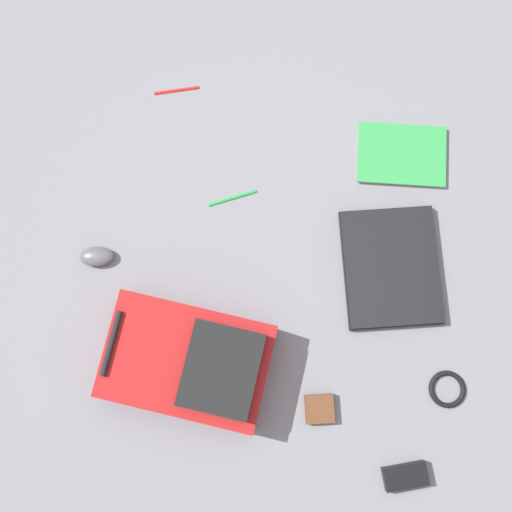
{
  "coord_description": "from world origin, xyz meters",
  "views": [
    {
      "loc": [
        -0.28,
        0.01,
        1.85
      ],
      "look_at": [
        0.04,
        0.02,
        0.02
      ],
      "focal_mm": 44.76,
      "sensor_mm": 36.0,
      "label": 1
    }
  ],
  "objects_px": {
    "cable_coil": "(447,389)",
    "pen_black": "(233,198)",
    "laptop": "(391,267)",
    "earbud_pouch": "(319,409)",
    "computer_mouse": "(97,257)",
    "backpack": "(190,362)",
    "pen_blue": "(176,90)",
    "power_brick": "(405,476)",
    "book_red": "(401,155)"
  },
  "relations": [
    {
      "from": "laptop",
      "to": "earbud_pouch",
      "type": "relative_size",
      "value": 4.75
    },
    {
      "from": "pen_black",
      "to": "computer_mouse",
      "type": "bearing_deg",
      "value": 117.06
    },
    {
      "from": "book_red",
      "to": "computer_mouse",
      "type": "xyz_separation_m",
      "value": [
        -0.35,
        0.89,
        0.01
      ]
    },
    {
      "from": "book_red",
      "to": "laptop",
      "type": "bearing_deg",
      "value": 174.98
    },
    {
      "from": "book_red",
      "to": "earbud_pouch",
      "type": "distance_m",
      "value": 0.79
    },
    {
      "from": "backpack",
      "to": "pen_black",
      "type": "xyz_separation_m",
      "value": [
        0.49,
        -0.09,
        -0.06
      ]
    },
    {
      "from": "power_brick",
      "to": "pen_black",
      "type": "height_order",
      "value": "power_brick"
    },
    {
      "from": "computer_mouse",
      "to": "pen_black",
      "type": "xyz_separation_m",
      "value": [
        0.2,
        -0.39,
        -0.01
      ]
    },
    {
      "from": "laptop",
      "to": "pen_black",
      "type": "distance_m",
      "value": 0.51
    },
    {
      "from": "book_red",
      "to": "pen_black",
      "type": "relative_size",
      "value": 1.82
    },
    {
      "from": "laptop",
      "to": "earbud_pouch",
      "type": "xyz_separation_m",
      "value": [
        -0.41,
        0.2,
        -0.0
      ]
    },
    {
      "from": "laptop",
      "to": "power_brick",
      "type": "relative_size",
      "value": 3.17
    },
    {
      "from": "cable_coil",
      "to": "power_brick",
      "type": "xyz_separation_m",
      "value": [
        -0.24,
        0.12,
        0.01
      ]
    },
    {
      "from": "laptop",
      "to": "pen_black",
      "type": "relative_size",
      "value": 2.56
    },
    {
      "from": "pen_blue",
      "to": "earbud_pouch",
      "type": "height_order",
      "value": "earbud_pouch"
    },
    {
      "from": "laptop",
      "to": "cable_coil",
      "type": "bearing_deg",
      "value": -154.43
    },
    {
      "from": "backpack",
      "to": "power_brick",
      "type": "relative_size",
      "value": 4.11
    },
    {
      "from": "laptop",
      "to": "book_red",
      "type": "bearing_deg",
      "value": -5.02
    },
    {
      "from": "computer_mouse",
      "to": "pen_blue",
      "type": "distance_m",
      "value": 0.57
    },
    {
      "from": "laptop",
      "to": "computer_mouse",
      "type": "xyz_separation_m",
      "value": [
        -0.01,
        0.86,
        0.0
      ]
    },
    {
      "from": "pen_black",
      "to": "backpack",
      "type": "bearing_deg",
      "value": 169.54
    },
    {
      "from": "book_red",
      "to": "pen_blue",
      "type": "xyz_separation_m",
      "value": [
        0.18,
        0.69,
        -0.0
      ]
    },
    {
      "from": "backpack",
      "to": "earbud_pouch",
      "type": "relative_size",
      "value": 6.17
    },
    {
      "from": "cable_coil",
      "to": "pen_black",
      "type": "distance_m",
      "value": 0.83
    },
    {
      "from": "cable_coil",
      "to": "pen_black",
      "type": "xyz_separation_m",
      "value": [
        0.53,
        0.64,
        -0.0
      ]
    },
    {
      "from": "laptop",
      "to": "power_brick",
      "type": "distance_m",
      "value": 0.58
    },
    {
      "from": "backpack",
      "to": "earbud_pouch",
      "type": "xyz_separation_m",
      "value": [
        -0.11,
        -0.37,
        -0.05
      ]
    },
    {
      "from": "backpack",
      "to": "pen_blue",
      "type": "bearing_deg",
      "value": 6.95
    },
    {
      "from": "computer_mouse",
      "to": "cable_coil",
      "type": "distance_m",
      "value": 1.08
    },
    {
      "from": "earbud_pouch",
      "to": "backpack",
      "type": "bearing_deg",
      "value": 72.68
    },
    {
      "from": "cable_coil",
      "to": "computer_mouse",
      "type": "bearing_deg",
      "value": 71.84
    },
    {
      "from": "earbud_pouch",
      "to": "pen_black",
      "type": "bearing_deg",
      "value": 24.52
    },
    {
      "from": "laptop",
      "to": "book_red",
      "type": "distance_m",
      "value": 0.35
    },
    {
      "from": "laptop",
      "to": "earbud_pouch",
      "type": "height_order",
      "value": "laptop"
    },
    {
      "from": "cable_coil",
      "to": "pen_blue",
      "type": "bearing_deg",
      "value": 43.6
    },
    {
      "from": "computer_mouse",
      "to": "earbud_pouch",
      "type": "relative_size",
      "value": 1.25
    },
    {
      "from": "power_brick",
      "to": "laptop",
      "type": "bearing_deg",
      "value": 4.25
    },
    {
      "from": "laptop",
      "to": "computer_mouse",
      "type": "distance_m",
      "value": 0.86
    },
    {
      "from": "book_red",
      "to": "power_brick",
      "type": "distance_m",
      "value": 0.93
    },
    {
      "from": "book_red",
      "to": "cable_coil",
      "type": "relative_size",
      "value": 2.57
    },
    {
      "from": "computer_mouse",
      "to": "laptop",
      "type": "bearing_deg",
      "value": -94.05
    },
    {
      "from": "earbud_pouch",
      "to": "power_brick",
      "type": "bearing_deg",
      "value": -125.27
    },
    {
      "from": "power_brick",
      "to": "earbud_pouch",
      "type": "bearing_deg",
      "value": 54.73
    },
    {
      "from": "book_red",
      "to": "pen_black",
      "type": "distance_m",
      "value": 0.53
    },
    {
      "from": "cable_coil",
      "to": "pen_blue",
      "type": "distance_m",
      "value": 1.2
    },
    {
      "from": "pen_blue",
      "to": "power_brick",
      "type": "bearing_deg",
      "value": -147.49
    },
    {
      "from": "cable_coil",
      "to": "backpack",
      "type": "bearing_deg",
      "value": 86.51
    },
    {
      "from": "computer_mouse",
      "to": "pen_blue",
      "type": "bearing_deg",
      "value": -24.7
    },
    {
      "from": "pen_black",
      "to": "pen_blue",
      "type": "height_order",
      "value": "same"
    },
    {
      "from": "computer_mouse",
      "to": "earbud_pouch",
      "type": "distance_m",
      "value": 0.78
    }
  ]
}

